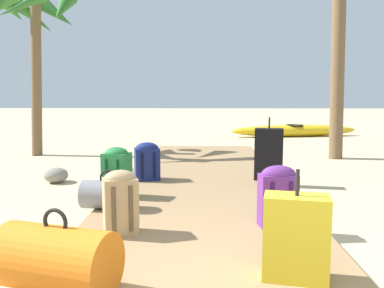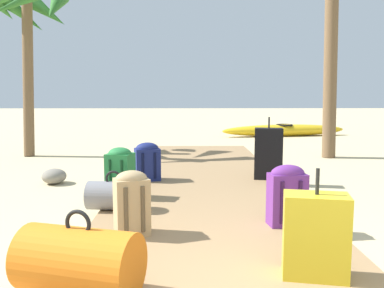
{
  "view_description": "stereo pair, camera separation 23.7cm",
  "coord_description": "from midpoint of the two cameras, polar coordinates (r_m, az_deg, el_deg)",
  "views": [
    {
      "loc": [
        0.02,
        -1.37,
        1.24
      ],
      "look_at": [
        -0.13,
        4.26,
        0.55
      ],
      "focal_mm": 38.8,
      "sensor_mm": 36.0,
      "label": 1
    },
    {
      "loc": [
        -0.22,
        -1.37,
        1.24
      ],
      "look_at": [
        -0.13,
        4.26,
        0.55
      ],
      "focal_mm": 38.8,
      "sensor_mm": 36.0,
      "label": 2
    }
  ],
  "objects": [
    {
      "name": "ground_plane",
      "position": [
        4.64,
        2.72,
        -8.52
      ],
      "size": [
        60.0,
        60.0,
        0.0
      ],
      "primitive_type": "plane",
      "color": "#CCB789"
    },
    {
      "name": "boardwalk",
      "position": [
        5.38,
        2.55,
        -5.91
      ],
      "size": [
        2.15,
        7.75,
        0.08
      ],
      "primitive_type": "cube",
      "color": "#9E7A51",
      "rests_on": "ground"
    },
    {
      "name": "duffel_bag_grey",
      "position": [
        4.27,
        -9.92,
        -6.87
      ],
      "size": [
        0.55,
        0.34,
        0.4
      ],
      "color": "slate",
      "rests_on": "boardwalk"
    },
    {
      "name": "backpack_tan",
      "position": [
        3.48,
        -7.88,
        -7.7
      ],
      "size": [
        0.33,
        0.28,
        0.54
      ],
      "color": "tan",
      "rests_on": "boardwalk"
    },
    {
      "name": "suitcase_black",
      "position": [
        5.69,
        11.66,
        -1.37
      ],
      "size": [
        0.4,
        0.26,
        0.84
      ],
      "color": "black",
      "rests_on": "boardwalk"
    },
    {
      "name": "backpack_green",
      "position": [
        4.73,
        -8.9,
        -3.63
      ],
      "size": [
        0.33,
        0.31,
        0.56
      ],
      "color": "#237538",
      "rests_on": "boardwalk"
    },
    {
      "name": "duffel_bag_orange",
      "position": [
        2.6,
        -15.54,
        -15.02
      ],
      "size": [
        0.77,
        0.57,
        0.5
      ],
      "color": "orange",
      "rests_on": "boardwalk"
    },
    {
      "name": "backpack_purple",
      "position": [
        3.74,
        13.54,
        -6.77
      ],
      "size": [
        0.34,
        0.24,
        0.54
      ],
      "color": "#6B2D84",
      "rests_on": "boardwalk"
    },
    {
      "name": "backpack_navy",
      "position": [
        5.59,
        -4.99,
        -2.23
      ],
      "size": [
        0.37,
        0.32,
        0.51
      ],
      "color": "navy",
      "rests_on": "boardwalk"
    },
    {
      "name": "suitcase_yellow",
      "position": [
        2.75,
        16.54,
        -12.22
      ],
      "size": [
        0.44,
        0.3,
        0.7
      ],
      "color": "gold",
      "rests_on": "boardwalk"
    },
    {
      "name": "palm_tree_far_left",
      "position": [
        8.99,
        -20.04,
        16.32
      ],
      "size": [
        2.01,
        2.15,
        3.47
      ],
      "color": "brown",
      "rests_on": "ground"
    },
    {
      "name": "kayak",
      "position": [
        12.36,
        14.42,
        1.8
      ],
      "size": [
        3.79,
        1.2,
        0.35
      ],
      "color": "gold",
      "rests_on": "ground"
    },
    {
      "name": "rock_left_mid",
      "position": [
        6.07,
        -17.13,
        -4.11
      ],
      "size": [
        0.38,
        0.39,
        0.21
      ],
      "primitive_type": "ellipsoid",
      "rotation": [
        0.0,
        0.0,
        1.73
      ],
      "color": "gray",
      "rests_on": "ground"
    }
  ]
}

